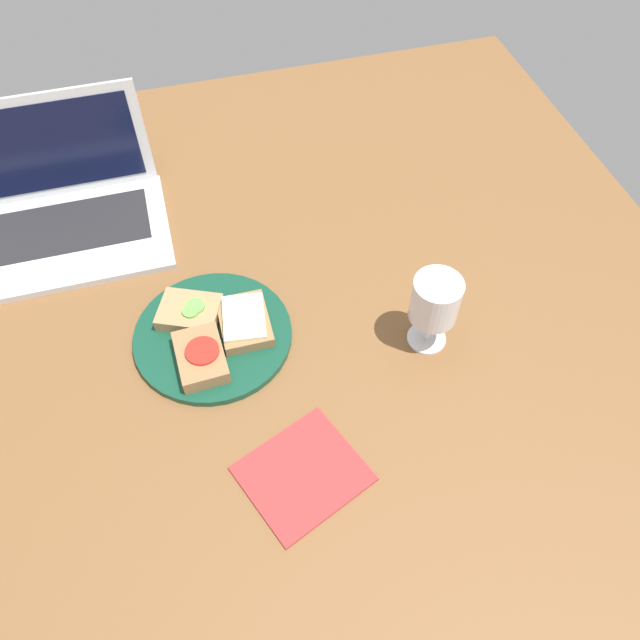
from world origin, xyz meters
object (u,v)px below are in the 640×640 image
sandwich_with_tomato (201,357)px  napkin (303,474)px  sandwich_with_cucumber (190,312)px  laptop (59,205)px  sandwich_with_cheese (245,322)px  plate (213,337)px  wine_glass (435,302)px

sandwich_with_tomato → napkin: sandwich_with_tomato is taller
sandwich_with_cucumber → laptop: bearing=123.4°
sandwich_with_tomato → sandwich_with_cheese: (7.52, 4.78, -0.18)cm
sandwich_with_tomato → napkin: size_ratio=0.66×
plate → laptop: 39.06cm
sandwich_with_tomato → plate: bearing=62.7°
sandwich_with_cucumber → wine_glass: 37.77cm
wine_glass → napkin: wine_glass is taller
sandwich_with_cucumber → wine_glass: size_ratio=0.85×
sandwich_with_tomato → wine_glass: bearing=-7.2°
sandwich_with_cucumber → laptop: size_ratio=0.32×
sandwich_with_tomato → napkin: (10.18, -20.67, -2.43)cm
plate → laptop: laptop is taller
sandwich_with_tomato → sandwich_with_cheese: size_ratio=0.98×
napkin → sandwich_with_tomato: bearing=116.2°
sandwich_with_cheese → laptop: 41.81cm
sandwich_with_cheese → laptop: laptop is taller
plate → sandwich_with_cheese: bearing=2.4°
sandwich_with_cheese → napkin: size_ratio=0.67×
laptop → napkin: 64.82cm
laptop → napkin: bearing=-63.2°
sandwich_with_tomato → laptop: (-18.97, 37.08, 1.63)cm
napkin → laptop: bearing=116.8°
sandwich_with_cheese → sandwich_with_tomato: bearing=-147.5°
laptop → plate: bearing=-56.7°
sandwich_with_cheese → napkin: 25.69cm
wine_glass → napkin: 30.56cm
sandwich_with_cheese → sandwich_with_cucumber: bearing=152.4°
laptop → napkin: (29.15, -57.76, -4.06)cm
plate → napkin: size_ratio=1.61×
laptop → napkin: size_ratio=2.33×
plate → sandwich_with_cucumber: (-2.73, 4.34, 1.81)cm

